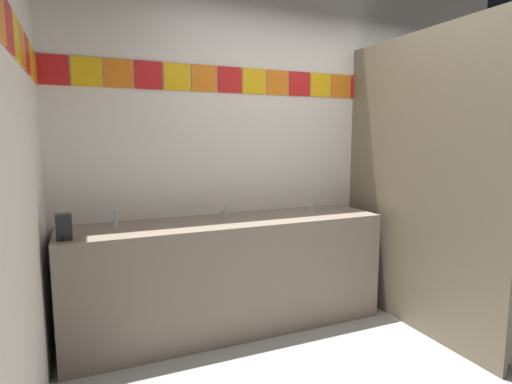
{
  "coord_description": "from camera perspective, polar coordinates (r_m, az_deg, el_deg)",
  "views": [
    {
      "loc": [
        -1.84,
        -1.57,
        1.46
      ],
      "look_at": [
        -0.76,
        0.94,
        1.09
      ],
      "focal_mm": 28.61,
      "sensor_mm": 36.0,
      "label": 1
    }
  ],
  "objects": [
    {
      "name": "faucet_left",
      "position": [
        2.98,
        -18.99,
        -3.64
      ],
      "size": [
        0.04,
        0.1,
        0.14
      ],
      "color": "silver",
      "rests_on": "vanity_counter"
    },
    {
      "name": "stall_divider",
      "position": [
        3.22,
        26.76,
        0.62
      ],
      "size": [
        0.92,
        1.59,
        2.23
      ],
      "color": "#726651",
      "rests_on": "ground_plane"
    },
    {
      "name": "toilet",
      "position": [
        4.01,
        23.12,
        -9.73
      ],
      "size": [
        0.39,
        0.49,
        0.74
      ],
      "color": "white",
      "rests_on": "ground_plane"
    },
    {
      "name": "soap_dispenser",
      "position": [
        2.73,
        -25.26,
        -4.44
      ],
      "size": [
        0.09,
        0.09,
        0.16
      ],
      "color": "black",
      "rests_on": "vanity_counter"
    },
    {
      "name": "faucet_center",
      "position": [
        3.14,
        -4.41,
        -2.7
      ],
      "size": [
        0.04,
        0.1,
        0.14
      ],
      "color": "silver",
      "rests_on": "vanity_counter"
    },
    {
      "name": "wall_back",
      "position": [
        3.65,
        7.09,
        7.11
      ],
      "size": [
        4.17,
        0.09,
        2.85
      ],
      "color": "silver",
      "rests_on": "ground_plane"
    },
    {
      "name": "vanity_counter",
      "position": [
        3.17,
        -3.79,
        -11.23
      ],
      "size": [
        2.37,
        0.57,
        0.85
      ],
      "color": "gray",
      "rests_on": "ground_plane"
    },
    {
      "name": "faucet_right",
      "position": [
        3.47,
        8.07,
        -1.75
      ],
      "size": [
        0.04,
        0.1,
        0.14
      ],
      "color": "silver",
      "rests_on": "vanity_counter"
    }
  ]
}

